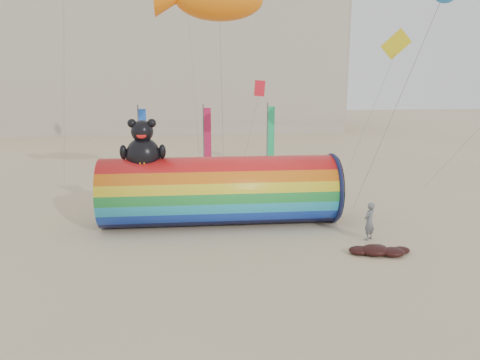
{
  "coord_description": "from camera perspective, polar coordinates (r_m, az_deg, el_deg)",
  "views": [
    {
      "loc": [
        -1.73,
        -20.38,
        7.3
      ],
      "look_at": [
        0.5,
        1.5,
        2.4
      ],
      "focal_mm": 35.0,
      "sensor_mm": 36.0,
      "label": 1
    }
  ],
  "objects": [
    {
      "name": "kite_handler",
      "position": [
        22.02,
        15.48,
        -4.88
      ],
      "size": [
        0.76,
        0.73,
        1.75
      ],
      "primitive_type": "imported",
      "rotation": [
        0.0,
        0.0,
        3.84
      ],
      "color": "slate",
      "rests_on": "ground"
    },
    {
      "name": "windsock_assembly",
      "position": [
        23.34,
        -2.49,
        -1.1
      ],
      "size": [
        11.72,
        3.57,
        5.4
      ],
      "color": "red",
      "rests_on": "ground"
    },
    {
      "name": "fabric_bundle",
      "position": [
        20.61,
        16.59,
        -8.22
      ],
      "size": [
        2.62,
        1.35,
        0.41
      ],
      "color": "#3A0F0A",
      "rests_on": "ground"
    },
    {
      "name": "festival_banners",
      "position": [
        37.06,
        -3.92,
        5.31
      ],
      "size": [
        10.78,
        2.13,
        5.2
      ],
      "color": "#59595E",
      "rests_on": "ground"
    },
    {
      "name": "hotel_building",
      "position": [
        67.19,
        -15.11,
        14.72
      ],
      "size": [
        60.4,
        15.4,
        20.6
      ],
      "color": "#B7AD99",
      "rests_on": "ground"
    },
    {
      "name": "ground",
      "position": [
        21.71,
        -0.92,
        -7.08
      ],
      "size": [
        160.0,
        160.0,
        0.0
      ],
      "primitive_type": "plane",
      "color": "#CCB58C",
      "rests_on": "ground"
    },
    {
      "name": "flying_kites",
      "position": [
        24.44,
        4.03,
        19.79
      ],
      "size": [
        29.74,
        17.07,
        9.4
      ],
      "color": "orange",
      "rests_on": "ground"
    }
  ]
}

